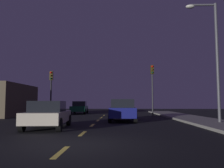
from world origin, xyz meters
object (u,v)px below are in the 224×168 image
traffic_signal_left (51,84)px  car_adjacent_lane (48,114)px  car_oncoming_far (79,107)px  car_stopped_ahead (123,110)px  street_lamp_right (212,51)px  traffic_signal_right (152,81)px

traffic_signal_left → car_adjacent_lane: 11.77m
traffic_signal_left → car_adjacent_lane: (3.14, -11.07, -2.48)m
car_adjacent_lane → car_oncoming_far: (-1.17, 16.76, 0.05)m
car_stopped_ahead → street_lamp_right: (5.64, -2.57, 3.81)m
traffic_signal_left → car_adjacent_lane: bearing=-74.2°
car_stopped_ahead → car_adjacent_lane: size_ratio=1.00×
traffic_signal_right → car_oncoming_far: (-8.28, 5.68, -2.81)m
traffic_signal_left → car_oncoming_far: 6.49m
traffic_signal_left → car_oncoming_far: size_ratio=1.05×
traffic_signal_right → street_lamp_right: bearing=-73.7°
traffic_signal_right → car_stopped_ahead: 7.38m
traffic_signal_right → car_adjacent_lane: bearing=-122.7°
street_lamp_right → traffic_signal_right: bearing=106.3°
car_stopped_ahead → street_lamp_right: street_lamp_right is taller
car_oncoming_far → street_lamp_right: 18.36m
car_stopped_ahead → car_oncoming_far: size_ratio=1.00×
car_stopped_ahead → car_adjacent_lane: 6.40m
traffic_signal_left → traffic_signal_right: bearing=0.0°
traffic_signal_left → car_stopped_ahead: size_ratio=1.05×
car_stopped_ahead → car_adjacent_lane: (-4.00, -4.99, -0.07)m
street_lamp_right → car_adjacent_lane: bearing=-165.9°
car_adjacent_lane → street_lamp_right: bearing=14.1°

